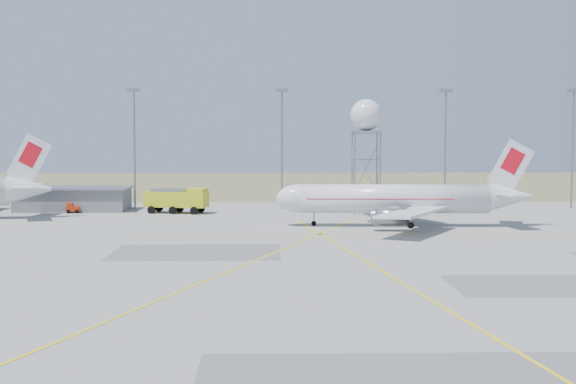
{
  "coord_description": "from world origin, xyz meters",
  "views": [
    {
      "loc": [
        -12.17,
        -70.57,
        12.45
      ],
      "look_at": [
        -9.55,
        40.0,
        4.71
      ],
      "focal_mm": 50.0,
      "sensor_mm": 36.0,
      "label": 1
    }
  ],
  "objects_px": {
    "airliner_main": "(398,199)",
    "baggage_tug": "(73,209)",
    "radar_tower": "(366,150)",
    "fire_truck": "(178,201)"
  },
  "relations": [
    {
      "from": "fire_truck",
      "to": "baggage_tug",
      "type": "height_order",
      "value": "fire_truck"
    },
    {
      "from": "fire_truck",
      "to": "baggage_tug",
      "type": "bearing_deg",
      "value": -168.98
    },
    {
      "from": "airliner_main",
      "to": "baggage_tug",
      "type": "bearing_deg",
      "value": -19.24
    },
    {
      "from": "radar_tower",
      "to": "baggage_tug",
      "type": "relative_size",
      "value": 7.9
    },
    {
      "from": "airliner_main",
      "to": "baggage_tug",
      "type": "distance_m",
      "value": 53.66
    },
    {
      "from": "airliner_main",
      "to": "fire_truck",
      "type": "relative_size",
      "value": 3.36
    },
    {
      "from": "airliner_main",
      "to": "fire_truck",
      "type": "height_order",
      "value": "airliner_main"
    },
    {
      "from": "radar_tower",
      "to": "fire_truck",
      "type": "bearing_deg",
      "value": 177.02
    },
    {
      "from": "airliner_main",
      "to": "baggage_tug",
      "type": "relative_size",
      "value": 15.31
    },
    {
      "from": "fire_truck",
      "to": "airliner_main",
      "type": "bearing_deg",
      "value": -18.16
    }
  ]
}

